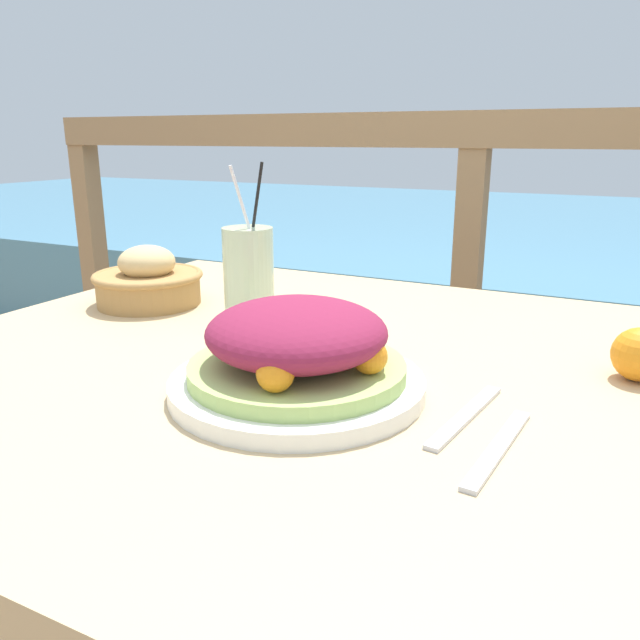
{
  "coord_description": "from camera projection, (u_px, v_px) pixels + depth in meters",
  "views": [
    {
      "loc": [
        0.38,
        -0.71,
        0.99
      ],
      "look_at": [
        0.03,
        -0.01,
        0.76
      ],
      "focal_mm": 35.0,
      "sensor_mm": 36.0,
      "label": 1
    }
  ],
  "objects": [
    {
      "name": "salad_plate",
      "position": [
        297.0,
        354.0,
        0.72
      ],
      "size": [
        0.3,
        0.3,
        0.11
      ],
      "color": "white",
      "rests_on": "patio_table"
    },
    {
      "name": "fork",
      "position": [
        466.0,
        416.0,
        0.67
      ],
      "size": [
        0.04,
        0.18,
        0.0
      ],
      "color": "silver",
      "rests_on": "patio_table"
    },
    {
      "name": "sea_backdrop",
      "position": [
        560.0,
        260.0,
        3.93
      ],
      "size": [
        12.0,
        4.0,
        0.48
      ],
      "color": "teal",
      "rests_on": "ground_plane"
    },
    {
      "name": "orange_near_basket",
      "position": [
        640.0,
        354.0,
        0.76
      ],
      "size": [
        0.07,
        0.07,
        0.07
      ],
      "color": "orange",
      "rests_on": "patio_table"
    },
    {
      "name": "drink_glass",
      "position": [
        249.0,
        275.0,
        1.0
      ],
      "size": [
        0.08,
        0.08,
        0.25
      ],
      "color": "beige",
      "rests_on": "patio_table"
    },
    {
      "name": "bread_basket",
      "position": [
        148.0,
        281.0,
        1.11
      ],
      "size": [
        0.19,
        0.19,
        0.11
      ],
      "color": "#AD7F47",
      "rests_on": "patio_table"
    },
    {
      "name": "patio_table",
      "position": [
        305.0,
        411.0,
        0.88
      ],
      "size": [
        1.12,
        1.0,
        0.7
      ],
      "color": "tan",
      "rests_on": "ground_plane"
    },
    {
      "name": "railing_fence",
      "position": [
        471.0,
        217.0,
        1.63
      ],
      "size": [
        2.8,
        0.08,
        1.05
      ],
      "color": "#937551",
      "rests_on": "ground_plane"
    },
    {
      "name": "knife",
      "position": [
        498.0,
        448.0,
        0.6
      ],
      "size": [
        0.03,
        0.18,
        0.0
      ],
      "color": "silver",
      "rests_on": "patio_table"
    }
  ]
}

